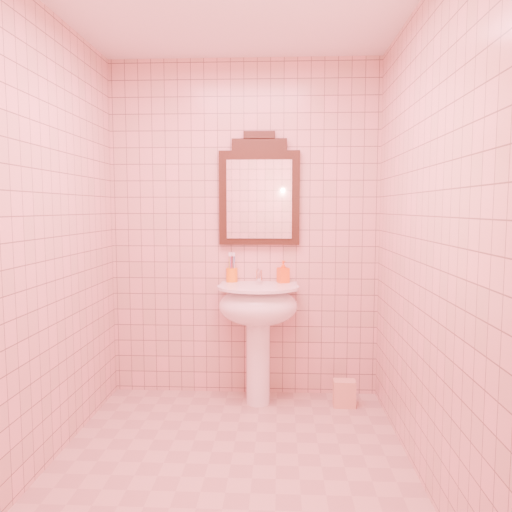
{
  "coord_description": "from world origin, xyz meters",
  "views": [
    {
      "loc": [
        0.26,
        -2.62,
        1.41
      ],
      "look_at": [
        0.11,
        0.55,
        1.11
      ],
      "focal_mm": 35.0,
      "sensor_mm": 36.0,
      "label": 1
    }
  ],
  "objects_px": {
    "mirror": "(259,193)",
    "toothbrush_cup": "(232,275)",
    "soap_dispenser": "(283,272)",
    "pedestal_sink": "(258,314)",
    "towel": "(344,393)"
  },
  "relations": [
    {
      "from": "soap_dispenser",
      "to": "mirror",
      "type": "bearing_deg",
      "value": 141.46
    },
    {
      "from": "toothbrush_cup",
      "to": "soap_dispenser",
      "type": "height_order",
      "value": "toothbrush_cup"
    },
    {
      "from": "toothbrush_cup",
      "to": "soap_dispenser",
      "type": "xyz_separation_m",
      "value": [
        0.38,
        -0.02,
        0.03
      ]
    },
    {
      "from": "pedestal_sink",
      "to": "toothbrush_cup",
      "type": "xyz_separation_m",
      "value": [
        -0.2,
        0.18,
        0.26
      ]
    },
    {
      "from": "mirror",
      "to": "toothbrush_cup",
      "type": "bearing_deg",
      "value": -172.83
    },
    {
      "from": "mirror",
      "to": "towel",
      "type": "distance_m",
      "value": 1.57
    },
    {
      "from": "mirror",
      "to": "towel",
      "type": "xyz_separation_m",
      "value": [
        0.62,
        -0.22,
        -1.43
      ]
    },
    {
      "from": "mirror",
      "to": "toothbrush_cup",
      "type": "height_order",
      "value": "mirror"
    },
    {
      "from": "pedestal_sink",
      "to": "soap_dispenser",
      "type": "distance_m",
      "value": 0.37
    },
    {
      "from": "pedestal_sink",
      "to": "towel",
      "type": "bearing_deg",
      "value": -2.02
    },
    {
      "from": "towel",
      "to": "soap_dispenser",
      "type": "bearing_deg",
      "value": 158.22
    },
    {
      "from": "soap_dispenser",
      "to": "towel",
      "type": "distance_m",
      "value": 0.97
    },
    {
      "from": "pedestal_sink",
      "to": "soap_dispenser",
      "type": "bearing_deg",
      "value": 40.78
    },
    {
      "from": "pedestal_sink",
      "to": "soap_dispenser",
      "type": "height_order",
      "value": "soap_dispenser"
    },
    {
      "from": "pedestal_sink",
      "to": "towel",
      "type": "distance_m",
      "value": 0.84
    }
  ]
}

